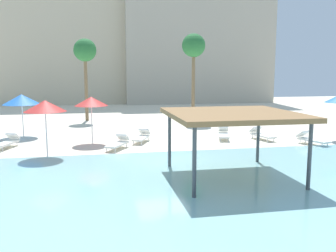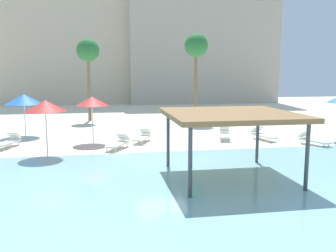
% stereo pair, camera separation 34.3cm
% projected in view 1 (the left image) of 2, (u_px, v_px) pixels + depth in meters
% --- Properties ---
extents(ground_plane, '(80.00, 80.00, 0.00)m').
position_uv_depth(ground_plane, '(163.00, 159.00, 17.29)').
color(ground_plane, beige).
extents(lagoon_water, '(44.00, 13.50, 0.04)m').
position_uv_depth(lagoon_water, '(191.00, 195.00, 12.19)').
color(lagoon_water, '#8CC6CC').
rests_on(lagoon_water, ground).
extents(shade_pavilion, '(4.81, 4.81, 2.59)m').
position_uv_depth(shade_pavilion, '(232.00, 116.00, 13.96)').
color(shade_pavilion, '#42474C').
rests_on(shade_pavilion, ground).
extents(beach_umbrella_red_0, '(1.99, 1.99, 2.78)m').
position_uv_depth(beach_umbrella_red_0, '(45.00, 106.00, 17.38)').
color(beach_umbrella_red_0, silver).
rests_on(beach_umbrella_red_0, ground).
extents(beach_umbrella_blue_1, '(2.35, 2.35, 2.72)m').
position_uv_depth(beach_umbrella_blue_1, '(22.00, 99.00, 23.09)').
color(beach_umbrella_blue_1, silver).
rests_on(beach_umbrella_blue_1, ground).
extents(beach_umbrella_red_2, '(1.92, 1.92, 2.72)m').
position_uv_depth(beach_umbrella_red_2, '(91.00, 101.00, 20.93)').
color(beach_umbrella_red_2, silver).
rests_on(beach_umbrella_red_2, ground).
extents(lounge_chair_0, '(1.12, 1.99, 0.74)m').
position_uv_depth(lounge_chair_0, '(224.00, 134.00, 22.52)').
color(lounge_chair_0, white).
rests_on(lounge_chair_0, ground).
extents(lounge_chair_1, '(1.45, 1.95, 0.74)m').
position_uv_depth(lounge_chair_1, '(118.00, 143.00, 19.66)').
color(lounge_chair_1, white).
rests_on(lounge_chair_1, ground).
extents(lounge_chair_2, '(1.03, 1.98, 0.74)m').
position_uv_depth(lounge_chair_2, '(261.00, 134.00, 22.41)').
color(lounge_chair_2, white).
rests_on(lounge_chair_2, ground).
extents(lounge_chair_3, '(1.15, 1.99, 0.74)m').
position_uv_depth(lounge_chair_3, '(7.00, 142.00, 19.95)').
color(lounge_chair_3, white).
rests_on(lounge_chair_3, ground).
extents(lounge_chair_4, '(1.30, 1.98, 0.74)m').
position_uv_depth(lounge_chair_4, '(142.00, 136.00, 21.58)').
color(lounge_chair_4, white).
rests_on(lounge_chair_4, ground).
extents(lounge_chair_5, '(1.24, 1.99, 0.74)m').
position_uv_depth(lounge_chair_5, '(311.00, 139.00, 20.83)').
color(lounge_chair_5, white).
rests_on(lounge_chair_5, ground).
extents(palm_tree_0, '(1.90, 1.90, 6.89)m').
position_uv_depth(palm_tree_0, '(85.00, 52.00, 30.42)').
color(palm_tree_0, brown).
rests_on(palm_tree_0, ground).
extents(palm_tree_1, '(1.90, 1.90, 7.21)m').
position_uv_depth(palm_tree_1, '(194.00, 48.00, 29.52)').
color(palm_tree_1, brown).
rests_on(palm_tree_1, ground).
extents(hotel_block_0, '(19.60, 10.26, 19.29)m').
position_uv_depth(hotel_block_0, '(72.00, 31.00, 49.73)').
color(hotel_block_0, beige).
rests_on(hotel_block_0, ground).
extents(hotel_block_1, '(19.92, 8.71, 19.30)m').
position_uv_depth(hotel_block_1, '(195.00, 32.00, 50.60)').
color(hotel_block_1, '#B2A893').
rests_on(hotel_block_1, ground).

